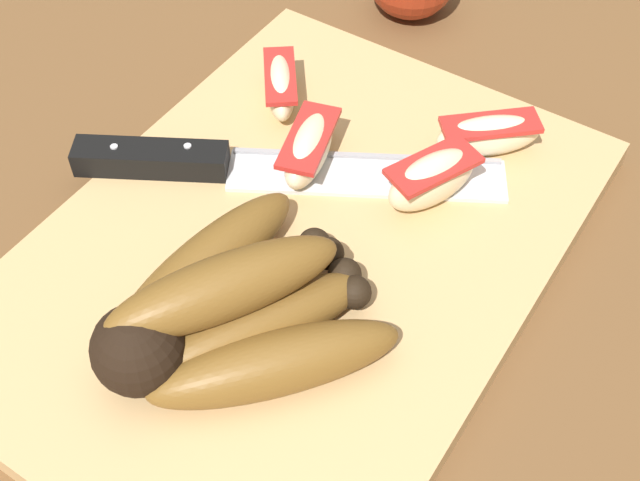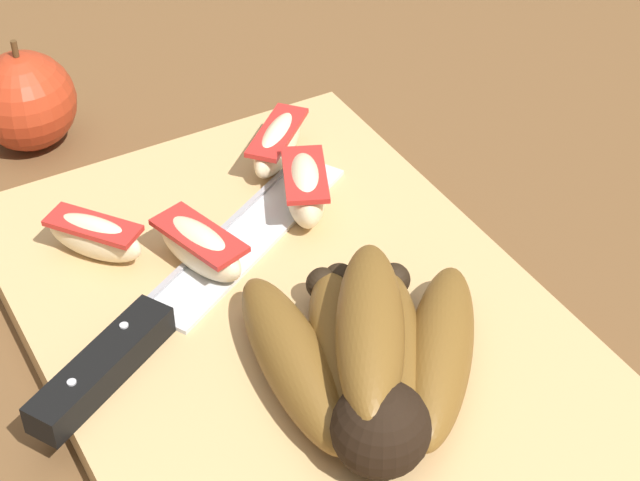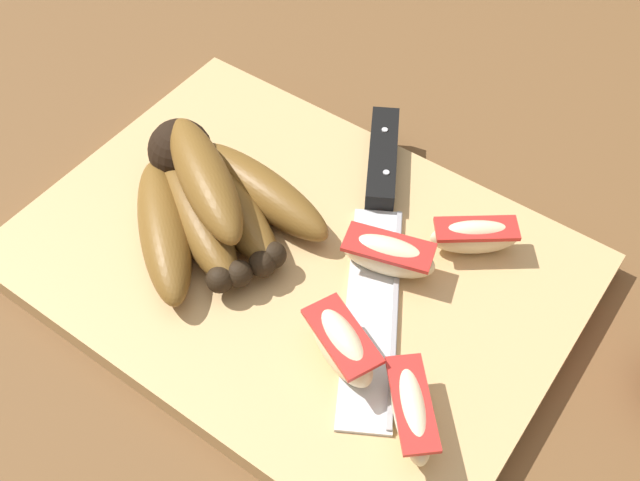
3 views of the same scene
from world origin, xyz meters
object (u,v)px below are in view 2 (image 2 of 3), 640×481
at_px(chefs_knife, 157,317).
at_px(apple_wedge_near, 200,247).
at_px(apple_wedge_middle, 305,189).
at_px(apple_wedge_extra, 278,143).
at_px(whole_apple, 26,101).
at_px(apple_wedge_far, 95,236).
at_px(banana_bunch, 369,358).

distance_m(chefs_knife, apple_wedge_near, 0.06).
bearing_deg(chefs_knife, apple_wedge_middle, 111.78).
height_order(apple_wedge_extra, whole_apple, whole_apple).
height_order(chefs_knife, apple_wedge_extra, apple_wedge_extra).
bearing_deg(apple_wedge_extra, apple_wedge_far, -77.04).
bearing_deg(chefs_knife, apple_wedge_extra, 128.77).
distance_m(apple_wedge_near, apple_wedge_middle, 0.08).
bearing_deg(whole_apple, banana_bunch, 12.67).
bearing_deg(banana_bunch, chefs_knife, -141.64).
height_order(chefs_knife, apple_wedge_middle, apple_wedge_middle).
height_order(banana_bunch, apple_wedge_extra, banana_bunch).
bearing_deg(apple_wedge_extra, chefs_knife, -51.23).
height_order(apple_wedge_near, apple_wedge_middle, apple_wedge_middle).
distance_m(apple_wedge_far, apple_wedge_extra, 0.15).
bearing_deg(apple_wedge_near, whole_apple, -169.01).
height_order(apple_wedge_near, whole_apple, whole_apple).
bearing_deg(apple_wedge_far, apple_wedge_near, 50.91).
xyz_separation_m(banana_bunch, chefs_knife, (-0.10, -0.08, -0.02)).
relative_size(apple_wedge_middle, apple_wedge_far, 1.07).
bearing_deg(apple_wedge_middle, apple_wedge_far, -101.06).
height_order(apple_wedge_middle, apple_wedge_far, apple_wedge_middle).
height_order(apple_wedge_near, apple_wedge_far, apple_wedge_near).
relative_size(apple_wedge_middle, apple_wedge_extra, 1.03).
bearing_deg(whole_apple, apple_wedge_far, -3.49).
bearing_deg(chefs_knife, banana_bunch, 38.36).
bearing_deg(banana_bunch, apple_wedge_extra, 165.14).
height_order(banana_bunch, apple_wedge_far, banana_bunch).
relative_size(apple_wedge_far, whole_apple, 0.75).
relative_size(apple_wedge_far, apple_wedge_extra, 0.96).
bearing_deg(chefs_knife, whole_apple, 179.56).
bearing_deg(apple_wedge_middle, apple_wedge_extra, 169.45).
bearing_deg(apple_wedge_middle, banana_bunch, -16.50).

